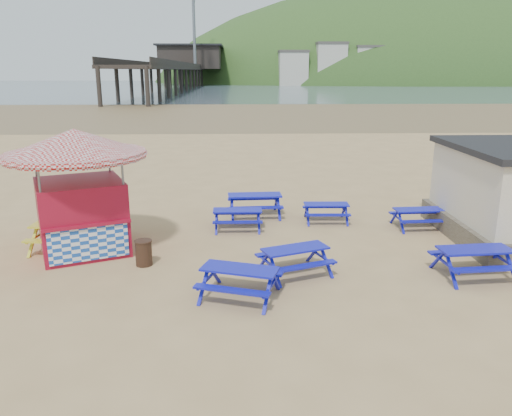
{
  "coord_description": "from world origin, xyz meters",
  "views": [
    {
      "loc": [
        -0.24,
        -14.64,
        5.47
      ],
      "look_at": [
        0.32,
        1.5,
        1.0
      ],
      "focal_mm": 35.0,
      "sensor_mm": 36.0,
      "label": 1
    }
  ],
  "objects_px": {
    "picnic_table_yellow": "(67,237)",
    "litter_bin": "(144,253)",
    "picnic_table_blue_b": "(255,205)",
    "ice_cream_kiosk": "(78,176)",
    "picnic_table_blue_a": "(238,219)"
  },
  "relations": [
    {
      "from": "picnic_table_blue_a",
      "to": "litter_bin",
      "type": "bearing_deg",
      "value": -129.43
    },
    {
      "from": "litter_bin",
      "to": "picnic_table_blue_b",
      "type": "bearing_deg",
      "value": 55.91
    },
    {
      "from": "litter_bin",
      "to": "picnic_table_blue_a",
      "type": "bearing_deg",
      "value": 50.87
    },
    {
      "from": "picnic_table_blue_a",
      "to": "litter_bin",
      "type": "relative_size",
      "value": 2.29
    },
    {
      "from": "picnic_table_blue_a",
      "to": "picnic_table_blue_b",
      "type": "bearing_deg",
      "value": 67.83
    },
    {
      "from": "picnic_table_yellow",
      "to": "litter_bin",
      "type": "relative_size",
      "value": 2.9
    },
    {
      "from": "picnic_table_blue_b",
      "to": "ice_cream_kiosk",
      "type": "height_order",
      "value": "ice_cream_kiosk"
    },
    {
      "from": "ice_cream_kiosk",
      "to": "picnic_table_blue_b",
      "type": "bearing_deg",
      "value": 10.62
    },
    {
      "from": "picnic_table_blue_a",
      "to": "ice_cream_kiosk",
      "type": "height_order",
      "value": "ice_cream_kiosk"
    },
    {
      "from": "picnic_table_yellow",
      "to": "ice_cream_kiosk",
      "type": "relative_size",
      "value": 0.39
    },
    {
      "from": "picnic_table_blue_a",
      "to": "picnic_table_yellow",
      "type": "height_order",
      "value": "picnic_table_yellow"
    },
    {
      "from": "picnic_table_yellow",
      "to": "ice_cream_kiosk",
      "type": "bearing_deg",
      "value": -3.87
    },
    {
      "from": "picnic_table_blue_b",
      "to": "ice_cream_kiosk",
      "type": "distance_m",
      "value": 6.88
    },
    {
      "from": "litter_bin",
      "to": "ice_cream_kiosk",
      "type": "bearing_deg",
      "value": 148.18
    },
    {
      "from": "ice_cream_kiosk",
      "to": "litter_bin",
      "type": "bearing_deg",
      "value": -55.3
    }
  ]
}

